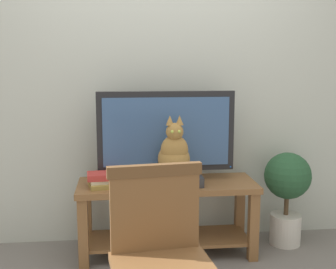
% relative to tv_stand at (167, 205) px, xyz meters
% --- Properties ---
extents(back_wall, '(7.00, 0.12, 2.80)m').
position_rel_tv_stand_xyz_m(back_wall, '(-0.03, 0.39, 1.02)').
color(back_wall, '#B7BCB2').
rests_on(back_wall, ground).
extents(tv_stand, '(1.33, 0.47, 0.56)m').
position_rel_tv_stand_xyz_m(tv_stand, '(0.00, 0.00, 0.00)').
color(tv_stand, brown).
rests_on(tv_stand, ground).
extents(tv, '(1.03, 0.20, 0.67)m').
position_rel_tv_stand_xyz_m(tv, '(0.00, 0.08, 0.53)').
color(tv, black).
rests_on(tv, tv_stand).
extents(media_box, '(0.41, 0.26, 0.07)m').
position_rel_tv_stand_xyz_m(media_box, '(0.04, -0.05, 0.21)').
color(media_box, '#2D2D30').
rests_on(media_box, tv_stand).
extents(cat, '(0.23, 0.32, 0.45)m').
position_rel_tv_stand_xyz_m(cat, '(0.04, -0.07, 0.41)').
color(cat, olive).
rests_on(cat, media_box).
extents(wooden_chair, '(0.53, 0.53, 0.94)m').
position_rel_tv_stand_xyz_m(wooden_chair, '(-0.16, -1.16, 0.18)').
color(wooden_chair, brown).
rests_on(wooden_chair, ground).
extents(book_stack, '(0.24, 0.21, 0.10)m').
position_rel_tv_stand_xyz_m(book_stack, '(-0.47, -0.05, 0.23)').
color(book_stack, olive).
rests_on(book_stack, tv_stand).
extents(potted_plant, '(0.37, 0.37, 0.75)m').
position_rel_tv_stand_xyz_m(potted_plant, '(0.96, 0.07, 0.08)').
color(potted_plant, beige).
rests_on(potted_plant, ground).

